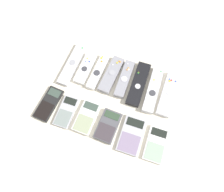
{
  "coord_description": "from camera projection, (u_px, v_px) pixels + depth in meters",
  "views": [
    {
      "loc": [
        0.12,
        -0.29,
        0.88
      ],
      "look_at": [
        0.0,
        0.03,
        0.01
      ],
      "focal_mm": 35.0,
      "sensor_mm": 36.0,
      "label": 1
    }
  ],
  "objects": [
    {
      "name": "calculator_5",
      "position": [
        156.0,
        144.0,
        0.86
      ],
      "size": [
        0.08,
        0.14,
        0.01
      ],
      "rotation": [
        0.0,
        0.0,
        0.04
      ],
      "color": "silver",
      "rests_on": "ground_plane"
    },
    {
      "name": "remote_0",
      "position": [
        72.0,
        64.0,
        0.99
      ],
      "size": [
        0.05,
        0.22,
        0.02
      ],
      "rotation": [
        0.0,
        0.0,
        -0.02
      ],
      "color": "silver",
      "rests_on": "ground_plane"
    },
    {
      "name": "remote_1",
      "position": [
        86.0,
        68.0,
        0.98
      ],
      "size": [
        0.05,
        0.16,
        0.02
      ],
      "rotation": [
        0.0,
        0.0,
        -0.01
      ],
      "color": "white",
      "rests_on": "ground_plane"
    },
    {
      "name": "calculator_3",
      "position": [
        108.0,
        126.0,
        0.89
      ],
      "size": [
        0.08,
        0.13,
        0.02
      ],
      "rotation": [
        0.0,
        0.0,
        -0.03
      ],
      "color": "#4C4C51",
      "rests_on": "ground_plane"
    },
    {
      "name": "remote_7",
      "position": [
        168.0,
        94.0,
        0.94
      ],
      "size": [
        0.06,
        0.21,
        0.02
      ],
      "rotation": [
        0.0,
        0.0,
        0.01
      ],
      "color": "silver",
      "rests_on": "ground_plane"
    },
    {
      "name": "remote_4",
      "position": [
        124.0,
        79.0,
        0.96
      ],
      "size": [
        0.05,
        0.18,
        0.03
      ],
      "rotation": [
        0.0,
        0.0,
        0.03
      ],
      "color": "gray",
      "rests_on": "ground_plane"
    },
    {
      "name": "calculator_4",
      "position": [
        132.0,
        135.0,
        0.87
      ],
      "size": [
        0.09,
        0.15,
        0.01
      ],
      "rotation": [
        0.0,
        0.0,
        0.03
      ],
      "color": "#B2B2B7",
      "rests_on": "ground_plane"
    },
    {
      "name": "calculator_2",
      "position": [
        87.0,
        117.0,
        0.9
      ],
      "size": [
        0.07,
        0.14,
        0.02
      ],
      "rotation": [
        0.0,
        0.0,
        -0.01
      ],
      "color": "silver",
      "rests_on": "ground_plane"
    },
    {
      "name": "remote_3",
      "position": [
        111.0,
        75.0,
        0.97
      ],
      "size": [
        0.06,
        0.18,
        0.02
      ],
      "rotation": [
        0.0,
        0.0,
        -0.06
      ],
      "color": "gray",
      "rests_on": "ground_plane"
    },
    {
      "name": "remote_2",
      "position": [
        98.0,
        72.0,
        0.98
      ],
      "size": [
        0.04,
        0.18,
        0.02
      ],
      "rotation": [
        0.0,
        0.0,
        -0.03
      ],
      "color": "white",
      "rests_on": "ground_plane"
    },
    {
      "name": "calculator_0",
      "position": [
        49.0,
        104.0,
        0.92
      ],
      "size": [
        0.07,
        0.16,
        0.01
      ],
      "rotation": [
        0.0,
        0.0,
        -0.06
      ],
      "color": "black",
      "rests_on": "ground_plane"
    },
    {
      "name": "ground_plane",
      "position": [
        109.0,
        104.0,
        0.93
      ],
      "size": [
        3.0,
        3.0,
        0.0
      ],
      "primitive_type": "plane",
      "color": "beige"
    },
    {
      "name": "remote_5",
      "position": [
        139.0,
        84.0,
        0.95
      ],
      "size": [
        0.06,
        0.21,
        0.02
      ],
      "rotation": [
        0.0,
        0.0,
        0.03
      ],
      "color": "black",
      "rests_on": "ground_plane"
    },
    {
      "name": "remote_6",
      "position": [
        153.0,
        89.0,
        0.94
      ],
      "size": [
        0.06,
        0.22,
        0.03
      ],
      "rotation": [
        0.0,
        0.0,
        0.05
      ],
      "color": "silver",
      "rests_on": "ground_plane"
    },
    {
      "name": "calculator_1",
      "position": [
        66.0,
        112.0,
        0.91
      ],
      "size": [
        0.07,
        0.14,
        0.01
      ],
      "rotation": [
        0.0,
        0.0,
        0.03
      ],
      "color": "#B2B2B7",
      "rests_on": "ground_plane"
    }
  ]
}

